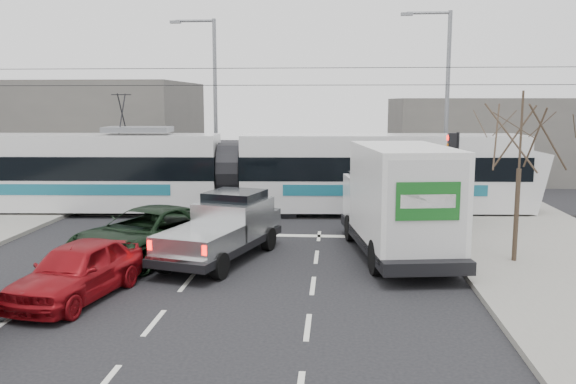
# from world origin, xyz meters

# --- Properties ---
(ground) EXTENTS (120.00, 120.00, 0.00)m
(ground) POSITION_xyz_m (0.00, 0.00, 0.00)
(ground) COLOR black
(ground) RESTS_ON ground
(rails) EXTENTS (60.00, 1.60, 0.03)m
(rails) POSITION_xyz_m (0.00, 10.00, 0.01)
(rails) COLOR #33302D
(rails) RESTS_ON ground
(building_left) EXTENTS (14.00, 10.00, 6.00)m
(building_left) POSITION_xyz_m (-14.00, 22.00, 3.00)
(building_left) COLOR #635F5A
(building_left) RESTS_ON ground
(building_right) EXTENTS (12.00, 10.00, 5.00)m
(building_right) POSITION_xyz_m (12.00, 24.00, 2.50)
(building_right) COLOR #635F5A
(building_right) RESTS_ON ground
(bare_tree) EXTENTS (2.40, 2.40, 5.00)m
(bare_tree) POSITION_xyz_m (7.60, 2.50, 3.79)
(bare_tree) COLOR #47382B
(bare_tree) RESTS_ON ground
(traffic_signal) EXTENTS (0.44, 0.44, 3.60)m
(traffic_signal) POSITION_xyz_m (6.47, 6.50, 2.74)
(traffic_signal) COLOR black
(traffic_signal) RESTS_ON ground
(street_lamp_near) EXTENTS (2.38, 0.25, 9.00)m
(street_lamp_near) POSITION_xyz_m (7.31, 14.00, 5.11)
(street_lamp_near) COLOR slate
(street_lamp_near) RESTS_ON ground
(street_lamp_far) EXTENTS (2.38, 0.25, 9.00)m
(street_lamp_far) POSITION_xyz_m (-4.19, 16.00, 5.11)
(street_lamp_far) COLOR slate
(street_lamp_far) RESTS_ON ground
(catenary) EXTENTS (60.00, 0.20, 7.00)m
(catenary) POSITION_xyz_m (0.00, 10.00, 3.88)
(catenary) COLOR black
(catenary) RESTS_ON ground
(tram) EXTENTS (25.15, 4.07, 5.11)m
(tram) POSITION_xyz_m (-2.32, 10.13, 1.81)
(tram) COLOR silver
(tram) RESTS_ON ground
(silver_pickup) EXTENTS (3.34, 5.84, 2.01)m
(silver_pickup) POSITION_xyz_m (-1.12, 2.67, 1.00)
(silver_pickup) COLOR black
(silver_pickup) RESTS_ON ground
(box_truck) EXTENTS (3.43, 7.35, 3.53)m
(box_truck) POSITION_xyz_m (4.22, 3.17, 1.75)
(box_truck) COLOR black
(box_truck) RESTS_ON ground
(navy_pickup) EXTENTS (3.27, 5.68, 2.26)m
(navy_pickup) POSITION_xyz_m (5.59, 7.33, 1.11)
(navy_pickup) COLOR black
(navy_pickup) RESTS_ON ground
(green_car) EXTENTS (4.65, 6.20, 1.56)m
(green_car) POSITION_xyz_m (-3.51, 2.45, 0.78)
(green_car) COLOR black
(green_car) RESTS_ON ground
(red_car) EXTENTS (2.45, 4.48, 1.44)m
(red_car) POSITION_xyz_m (-4.06, -1.51, 0.72)
(red_car) COLOR maroon
(red_car) RESTS_ON ground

